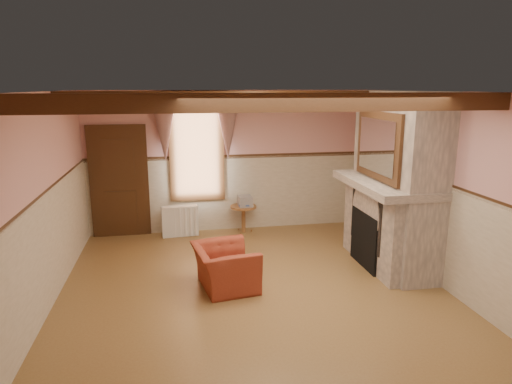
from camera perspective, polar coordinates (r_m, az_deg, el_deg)
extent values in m
cube|color=brown|center=(6.71, -0.29, -12.22)|extent=(5.50, 6.00, 0.01)
cube|color=silver|center=(6.07, -0.32, 12.44)|extent=(5.50, 6.00, 0.01)
cube|color=#D09390|center=(9.15, -3.63, 3.82)|extent=(5.50, 0.02, 2.80)
cube|color=#D09390|center=(3.48, 8.65, -11.97)|extent=(5.50, 0.02, 2.80)
cube|color=#D09390|center=(6.38, -25.43, -1.52)|extent=(0.02, 6.00, 2.80)
cube|color=#D09390|center=(7.24, 21.65, 0.45)|extent=(0.02, 6.00, 2.80)
cube|color=black|center=(7.65, 13.88, -5.75)|extent=(0.20, 0.95, 0.90)
imported|color=maroon|center=(6.71, -3.91, -9.35)|extent=(0.98, 1.08, 0.62)
cylinder|color=brown|center=(9.15, -1.57, -3.39)|extent=(0.68, 0.68, 0.55)
cube|color=#B7AD8C|center=(9.05, -1.38, -1.13)|extent=(0.27, 0.33, 0.20)
cube|color=silver|center=(9.05, -9.47, -3.60)|extent=(0.71, 0.23, 0.60)
imported|color=brown|center=(7.47, 16.12, 1.74)|extent=(0.38, 0.38, 0.09)
cube|color=#311B0D|center=(7.98, 14.27, 2.94)|extent=(0.14, 0.24, 0.20)
cylinder|color=orange|center=(8.05, 14.02, 3.34)|extent=(0.11, 0.11, 0.28)
cylinder|color=#A42D14|center=(7.14, 17.42, 1.43)|extent=(0.06, 0.06, 0.16)
cylinder|color=gold|center=(7.24, 17.00, 1.46)|extent=(0.06, 0.06, 0.12)
cube|color=gray|center=(7.59, 17.20, 1.33)|extent=(0.85, 2.00, 2.80)
cube|color=gray|center=(7.51, 15.96, 0.99)|extent=(1.05, 2.05, 0.12)
cube|color=silver|center=(7.34, 14.96, 5.61)|extent=(0.06, 1.44, 1.04)
cube|color=black|center=(9.15, -16.71, 1.06)|extent=(1.10, 0.10, 2.10)
cube|color=white|center=(9.04, -7.42, 5.22)|extent=(1.06, 0.08, 2.02)
cube|color=gray|center=(8.89, -7.50, 8.98)|extent=(1.30, 0.14, 1.40)
cube|color=black|center=(4.89, 2.21, 11.11)|extent=(5.50, 0.18, 0.20)
cube|color=black|center=(7.25, -2.02, 11.74)|extent=(5.50, 0.18, 0.20)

